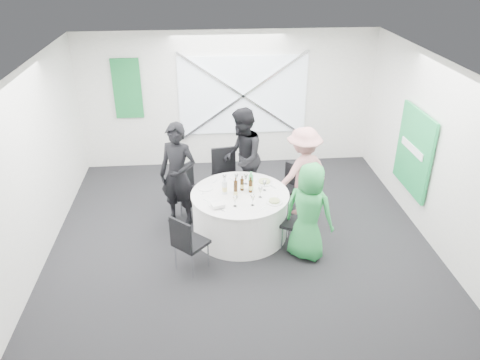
{
  "coord_description": "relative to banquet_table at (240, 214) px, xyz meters",
  "views": [
    {
      "loc": [
        -0.56,
        -6.23,
        4.36
      ],
      "look_at": [
        0.0,
        0.2,
        1.0
      ],
      "focal_mm": 35.0,
      "sensor_mm": 36.0,
      "label": 1
    }
  ],
  "objects": [
    {
      "name": "plate_front_left",
      "position": [
        -0.39,
        -0.31,
        0.39
      ],
      "size": [
        0.25,
        0.25,
        0.01
      ],
      "color": "white",
      "rests_on": "banquet_table"
    },
    {
      "name": "wall_right",
      "position": [
        3.0,
        -0.2,
        1.02
      ],
      "size": [
        0.0,
        6.0,
        6.0
      ],
      "primitive_type": "plane",
      "rotation": [
        1.57,
        0.0,
        -1.57
      ],
      "color": "white",
      "rests_on": "floor"
    },
    {
      "name": "wall_front",
      "position": [
        0.0,
        -3.2,
        1.02
      ],
      "size": [
        6.0,
        0.0,
        6.0
      ],
      "primitive_type": "plane",
      "rotation": [
        -1.57,
        0.0,
        0.0
      ],
      "color": "white",
      "rests_on": "floor"
    },
    {
      "name": "chair_back_right",
      "position": [
        0.94,
        0.78,
        0.1
      ],
      "size": [
        0.53,
        0.53,
        0.82
      ],
      "rotation": [
        0.0,
        0.0,
        -0.88
      ],
      "color": "black",
      "rests_on": "floor"
    },
    {
      "name": "chair_front_right",
      "position": [
        0.9,
        -0.48,
        0.15
      ],
      "size": [
        0.56,
        0.56,
        0.9
      ],
      "rotation": [
        0.0,
        0.0,
        4.22
      ],
      "color": "black",
      "rests_on": "floor"
    },
    {
      "name": "green_water_bottle",
      "position": [
        0.18,
        0.1,
        0.51
      ],
      "size": [
        0.08,
        0.08,
        0.32
      ],
      "color": "#43AE5C",
      "rests_on": "banquet_table"
    },
    {
      "name": "wine_glass_a",
      "position": [
        -0.03,
        0.35,
        0.5
      ],
      "size": [
        0.07,
        0.07,
        0.17
      ],
      "color": "white",
      "rests_on": "banquet_table"
    },
    {
      "name": "napkin",
      "position": [
        -0.37,
        -0.41,
        0.42
      ],
      "size": [
        0.22,
        0.18,
        0.05
      ],
      "primitive_type": "cube",
      "rotation": [
        0.0,
        0.0,
        0.33
      ],
      "color": "silver",
      "rests_on": "plate_front_left"
    },
    {
      "name": "person_man_back",
      "position": [
        0.13,
        1.05,
        0.52
      ],
      "size": [
        0.58,
        0.92,
        1.8
      ],
      "primitive_type": "imported",
      "rotation": [
        0.0,
        0.0,
        -1.69
      ],
      "color": "black",
      "rests_on": "floor"
    },
    {
      "name": "knife_c",
      "position": [
        -0.32,
        -0.48,
        0.38
      ],
      "size": [
        0.11,
        0.13,
        0.01
      ],
      "primitive_type": "cube",
      "rotation": [
        0.0,
        0.0,
        -2.46
      ],
      "color": "silver",
      "rests_on": "banquet_table"
    },
    {
      "name": "beer_bottle_b",
      "position": [
        0.04,
        0.11,
        0.47
      ],
      "size": [
        0.06,
        0.06,
        0.25
      ],
      "color": "#3A210A",
      "rests_on": "banquet_table"
    },
    {
      "name": "plate_back_left",
      "position": [
        -0.54,
        0.22,
        0.39
      ],
      "size": [
        0.25,
        0.25,
        0.01
      ],
      "color": "white",
      "rests_on": "banquet_table"
    },
    {
      "name": "floor",
      "position": [
        0.0,
        -0.2,
        -0.38
      ],
      "size": [
        6.0,
        6.0,
        0.0
      ],
      "primitive_type": "plane",
      "color": "black",
      "rests_on": "ground"
    },
    {
      "name": "knife_a",
      "position": [
        0.38,
        0.43,
        0.38
      ],
      "size": [
        0.09,
        0.14,
        0.01
      ],
      "primitive_type": "cube",
      "rotation": [
        0.0,
        0.0,
        0.55
      ],
      "color": "silver",
      "rests_on": "banquet_table"
    },
    {
      "name": "window_brace_b",
      "position": [
        0.3,
        2.72,
        1.12
      ],
      "size": [
        2.63,
        0.05,
        1.84
      ],
      "primitive_type": "cube",
      "rotation": [
        0.0,
        -0.97,
        0.0
      ],
      "color": "silver",
      "rests_on": "window_panel"
    },
    {
      "name": "beer_bottle_a",
      "position": [
        -0.07,
        0.01,
        0.49
      ],
      "size": [
        0.06,
        0.06,
        0.28
      ],
      "color": "#3A210A",
      "rests_on": "banquet_table"
    },
    {
      "name": "wall_back",
      "position": [
        0.0,
        2.8,
        1.02
      ],
      "size": [
        6.0,
        0.0,
        6.0
      ],
      "primitive_type": "plane",
      "rotation": [
        1.57,
        0.0,
        0.0
      ],
      "color": "white",
      "rests_on": "floor"
    },
    {
      "name": "wine_glass_e",
      "position": [
        0.3,
        -0.15,
        0.5
      ],
      "size": [
        0.07,
        0.07,
        0.17
      ],
      "color": "white",
      "rests_on": "banquet_table"
    },
    {
      "name": "green_banner",
      "position": [
        -2.0,
        2.75,
        1.32
      ],
      "size": [
        0.55,
        0.04,
        1.2
      ],
      "primitive_type": "cube",
      "color": "#14662E",
      "rests_on": "wall_back"
    },
    {
      "name": "fork_d",
      "position": [
        -0.38,
        0.43,
        0.38
      ],
      "size": [
        0.09,
        0.14,
        0.01
      ],
      "primitive_type": "cube",
      "rotation": [
        0.0,
        0.0,
        2.6
      ],
      "color": "silver",
      "rests_on": "banquet_table"
    },
    {
      "name": "plate_front_right",
      "position": [
        0.5,
        -0.32,
        0.4
      ],
      "size": [
        0.26,
        0.26,
        0.04
      ],
      "color": "white",
      "rests_on": "banquet_table"
    },
    {
      "name": "fork_c",
      "position": [
        -0.54,
        -0.19,
        0.38
      ],
      "size": [
        0.1,
        0.13,
        0.01
      ],
      "primitive_type": "cube",
      "rotation": [
        0.0,
        0.0,
        -2.5
      ],
      "color": "silver",
      "rests_on": "banquet_table"
    },
    {
      "name": "wine_glass_c",
      "position": [
        0.12,
        0.31,
        0.5
      ],
      "size": [
        0.07,
        0.07,
        0.17
      ],
      "color": "white",
      "rests_on": "banquet_table"
    },
    {
      "name": "beer_bottle_d",
      "position": [
        -0.08,
        -0.13,
        0.48
      ],
      "size": [
        0.06,
        0.06,
        0.27
      ],
      "color": "#3A210A",
      "rests_on": "banquet_table"
    },
    {
      "name": "fork_b",
      "position": [
        0.31,
        -0.49,
        0.38
      ],
      "size": [
        0.11,
        0.12,
        0.01
      ],
      "primitive_type": "cube",
      "rotation": [
        0.0,
        0.0,
        -0.71
      ],
      "color": "silver",
      "rests_on": "banquet_table"
    },
    {
      "name": "green_sign",
      "position": [
        2.94,
        0.4,
        0.82
      ],
      "size": [
        0.05,
        1.2,
        1.4
      ],
      "primitive_type": "cube",
      "color": "#1B994B",
      "rests_on": "wall_right"
    },
    {
      "name": "person_woman_pink",
      "position": [
        1.12,
        0.56,
        0.42
      ],
      "size": [
        1.15,
        0.9,
        1.61
      ],
      "primitive_type": "imported",
      "rotation": [
        0.0,
        0.0,
        -2.68
      ],
      "color": "#D48C89",
      "rests_on": "floor"
    },
    {
      "name": "wine_glass_b",
      "position": [
        -0.23,
        0.33,
        0.5
      ],
      "size": [
        0.07,
        0.07,
        0.17
      ],
      "color": "white",
      "rests_on": "banquet_table"
    },
    {
      "name": "window_panel",
      "position": [
        0.3,
        2.76,
        1.12
      ],
      "size": [
        2.6,
        0.03,
        1.6
      ],
      "primitive_type": "cube",
      "color": "silver",
      "rests_on": "wall_back"
    },
    {
      "name": "knife_b",
      "position": [
        0.53,
        -0.23,
        0.38
      ],
      "size": [
        0.11,
        0.12,
        0.01
      ],
      "primitive_type": "cube",
      "rotation": [
        0.0,
        0.0,
        -0.71
      ],
      "color": "silver",
      "rests_on": "banquet_table"
    },
    {
      "name": "clear_water_bottle",
      "position": [
        -0.24,
        0.01,
        0.49
      ],
      "size": [
        0.08,
        0.08,
        0.28
      ],
      "color": "silver",
      "rests_on": "banquet_table"
    },
    {
      "name": "fork_a",
      "position": [
        0.55,
        0.17,
        0.38
      ],
      "size": [
        0.1,
        0.13,
        0.01
      ],
      "primitive_type": "cube",
      "rotation": [
        0.0,
        0.0,
        0.59
      ],
      "color": "silver",
      "rests_on": "banquet_table"
    },
    {
      "name": "plate_back",
      "position": [
        0.01,
        0.56,
        0.39
      ],
      "size": [
        0.28,
        0.28,
        0.01
      ],
      "color": "white",
      "rests_on": "banquet_table"
    },
    {
      "name": "ceiling",
      "position": [
        0.0,
        -0.2,
        2.42
      ],
      "size": [
        6.0,
        6.0,
        0.0
      ],
      "primitive_type": "plane",
      "rotation": [
        3.14,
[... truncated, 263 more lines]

